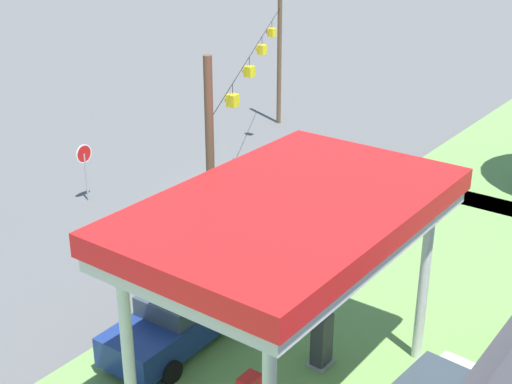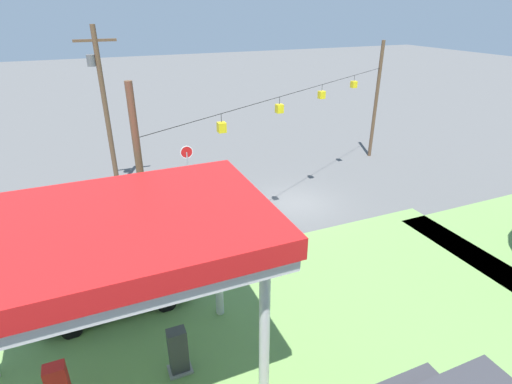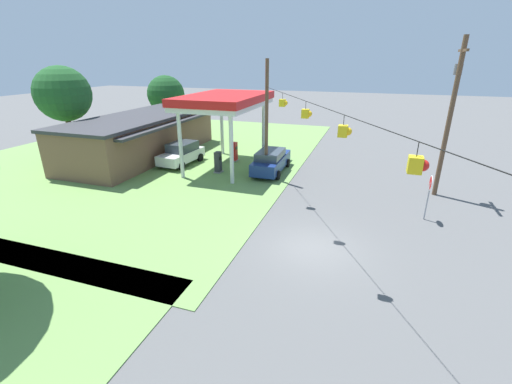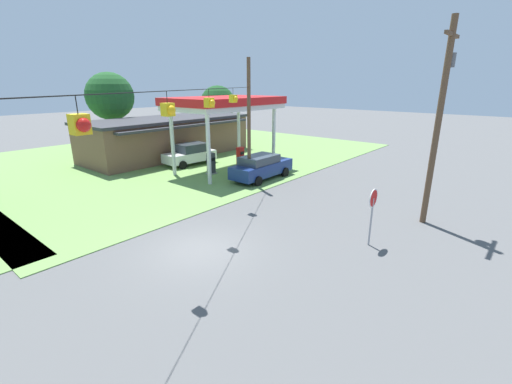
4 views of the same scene
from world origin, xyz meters
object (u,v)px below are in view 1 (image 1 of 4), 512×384
Objects in this scene: fuel_pump_near at (322,342)px; gas_station_canopy at (291,219)px; car_at_pumps_front at (185,314)px; stop_sign_roadside at (85,160)px.

gas_station_canopy is at bearing 0.06° from fuel_pump_near.
stop_sign_roadside reaches higher than car_at_pumps_front.
stop_sign_roadside is (-5.47, -13.97, -3.28)m from gas_station_canopy.
car_at_pumps_front is 11.48m from stop_sign_roadside.
gas_station_canopy is at bearing -111.40° from stop_sign_roadside.
fuel_pump_near is at bearing -105.40° from stop_sign_roadside.
car_at_pumps_front reaches higher than fuel_pump_near.
fuel_pump_near is 14.52m from stop_sign_roadside.
stop_sign_roadside is (-3.85, -13.96, 1.04)m from fuel_pump_near.
gas_station_canopy is 4.61m from fuel_pump_near.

